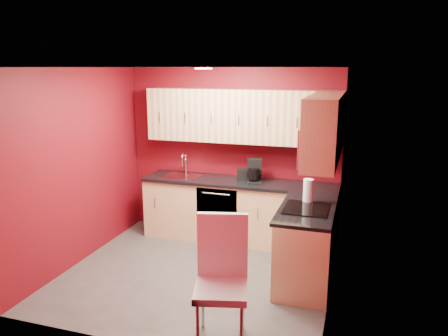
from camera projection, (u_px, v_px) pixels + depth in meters
The scene contains 21 objects.
floor at pixel (197, 274), 5.41m from camera, with size 3.20×3.20×0.00m, color #504E4B.
ceiling at pixel (194, 67), 4.85m from camera, with size 3.20×3.20×0.00m, color white.
wall_back at pixel (232, 153), 6.53m from camera, with size 3.20×3.20×0.00m, color #630910.
wall_front at pixel (133, 217), 3.74m from camera, with size 3.20×3.20×0.00m, color #630910.
wall_left at pixel (80, 167), 5.60m from camera, with size 3.00×3.00×0.00m, color #630910.
wall_right at pixel (336, 187), 4.66m from camera, with size 3.00×3.00×0.00m, color #630910.
base_cabinets_back at pixel (239, 212), 6.37m from camera, with size 2.80×0.60×0.87m, color #EFC289.
base_cabinets_right at pixel (307, 246), 5.17m from camera, with size 0.60×1.30×0.87m, color #EFC289.
countertop_back at pixel (239, 182), 6.25m from camera, with size 2.80×0.63×0.04m, color black.
countertop_right at pixel (307, 210), 5.05m from camera, with size 0.63×1.27×0.04m, color black.
upper_cabinets_back at pixel (242, 116), 6.17m from camera, with size 2.80×0.35×0.75m, color #E8BE83.
upper_cabinets_right at pixel (325, 122), 4.98m from camera, with size 0.35×1.55×0.75m.
microwave at pixel (320, 145), 4.82m from camera, with size 0.42×0.76×0.42m.
cooktop at pixel (306, 208), 5.02m from camera, with size 0.50×0.55×0.01m, color black.
sink at pixel (182, 174), 6.52m from camera, with size 0.52×0.42×0.35m.
dishwasher_front at pixel (217, 217), 6.18m from camera, with size 0.60×0.02×0.82m, color black.
downlight at pixel (204, 69), 5.13m from camera, with size 0.20×0.20×0.01m, color white.
coffee_maker at pixel (255, 171), 6.12m from camera, with size 0.20×0.27×0.33m, color black, non-canonical shape.
napkin_holder at pixel (242, 174), 6.30m from camera, with size 0.15×0.15×0.16m, color black, non-canonical shape.
paper_towel at pixel (308, 191), 5.24m from camera, with size 0.16×0.16×0.29m, color white, non-canonical shape.
dining_chair at pixel (221, 283), 3.96m from camera, with size 0.48×0.50×1.18m, color silver, non-canonical shape.
Camera 1 is at (1.82, -4.65, 2.50)m, focal length 35.00 mm.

